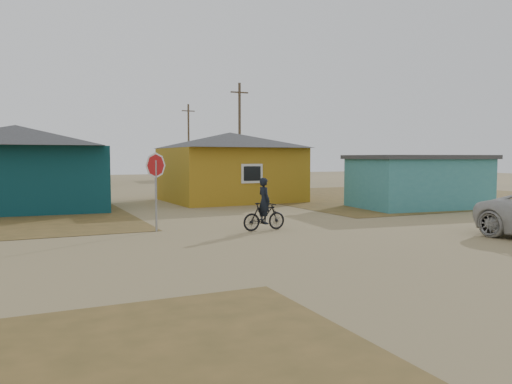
% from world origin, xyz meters
% --- Properties ---
extents(ground, '(120.00, 120.00, 0.00)m').
position_xyz_m(ground, '(0.00, 0.00, 0.00)').
color(ground, '#948055').
extents(grass_ne, '(20.00, 18.00, 0.00)m').
position_xyz_m(grass_ne, '(14.00, 13.00, 0.01)').
color(grass_ne, brown).
rests_on(grass_ne, ground).
extents(house_teal, '(8.93, 7.08, 4.00)m').
position_xyz_m(house_teal, '(-8.50, 13.50, 2.05)').
color(house_teal, '#0A3238').
rests_on(house_teal, ground).
extents(house_yellow, '(7.72, 6.76, 3.90)m').
position_xyz_m(house_yellow, '(2.50, 14.00, 2.00)').
color(house_yellow, '#A87C19').
rests_on(house_yellow, ground).
extents(shed_turquoise, '(6.71, 4.93, 2.60)m').
position_xyz_m(shed_turquoise, '(9.50, 6.50, 1.31)').
color(shed_turquoise, teal).
rests_on(shed_turquoise, ground).
extents(house_pale_west, '(7.04, 6.15, 3.60)m').
position_xyz_m(house_pale_west, '(-6.00, 34.00, 1.86)').
color(house_pale_west, gray).
rests_on(house_pale_west, ground).
extents(house_beige_east, '(6.95, 6.05, 3.60)m').
position_xyz_m(house_beige_east, '(10.00, 40.00, 1.86)').
color(house_beige_east, tan).
rests_on(house_beige_east, ground).
extents(utility_pole_near, '(1.40, 0.20, 8.00)m').
position_xyz_m(utility_pole_near, '(6.50, 22.00, 4.14)').
color(utility_pole_near, brown).
rests_on(utility_pole_near, ground).
extents(utility_pole_far, '(1.40, 0.20, 8.00)m').
position_xyz_m(utility_pole_far, '(7.50, 38.00, 4.14)').
color(utility_pole_far, brown).
rests_on(utility_pole_far, ground).
extents(stop_sign, '(0.87, 0.13, 2.66)m').
position_xyz_m(stop_sign, '(-4.19, 4.01, 1.94)').
color(stop_sign, gray).
rests_on(stop_sign, ground).
extents(cyclist, '(1.61, 0.59, 1.80)m').
position_xyz_m(cyclist, '(-0.80, 2.69, 0.66)').
color(cyclist, black).
rests_on(cyclist, ground).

